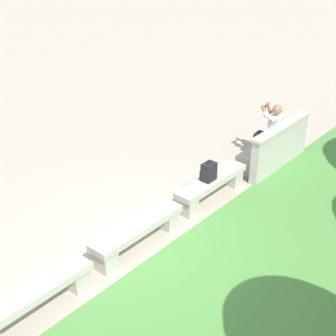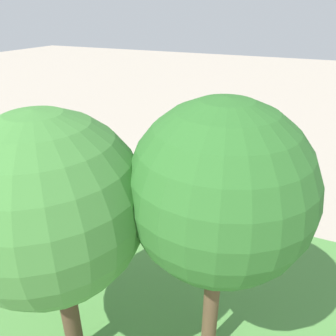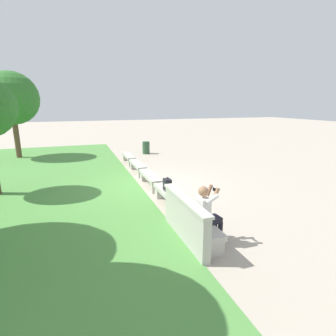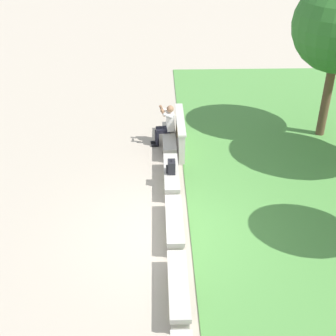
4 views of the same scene
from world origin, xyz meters
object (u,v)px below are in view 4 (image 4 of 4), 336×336
at_px(bench_main, 169,139).
at_px(bench_mid, 174,223).
at_px(backpack, 171,167).
at_px(bench_near, 171,175).
at_px(person_photographer, 166,123).
at_px(bench_far, 178,288).

distance_m(bench_main, bench_mid, 4.12).
bearing_deg(bench_main, backpack, -0.35).
distance_m(bench_near, person_photographer, 2.35).
xyz_separation_m(bench_near, backpack, (0.11, -0.01, 0.33)).
height_order(bench_near, person_photographer, person_photographer).
bearing_deg(backpack, bench_far, 0.19).
bearing_deg(bench_main, bench_far, 0.00).
distance_m(person_photographer, backpack, 2.42).
bearing_deg(backpack, bench_main, 179.65).
relative_size(bench_far, person_photographer, 1.40).
xyz_separation_m(bench_mid, person_photographer, (-4.37, -0.08, 0.44)).
xyz_separation_m(bench_near, person_photographer, (-2.31, -0.08, 0.44)).
bearing_deg(bench_mid, bench_main, 180.00).
xyz_separation_m(bench_main, bench_far, (6.18, 0.00, 0.00)).
bearing_deg(bench_far, bench_main, 180.00).
bearing_deg(person_photographer, bench_near, 1.92).
height_order(person_photographer, backpack, person_photographer).
relative_size(bench_mid, bench_far, 1.00).
height_order(bench_near, backpack, backpack).
xyz_separation_m(person_photographer, backpack, (2.41, 0.06, -0.11)).
distance_m(bench_mid, person_photographer, 4.39).
height_order(bench_far, person_photographer, person_photographer).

